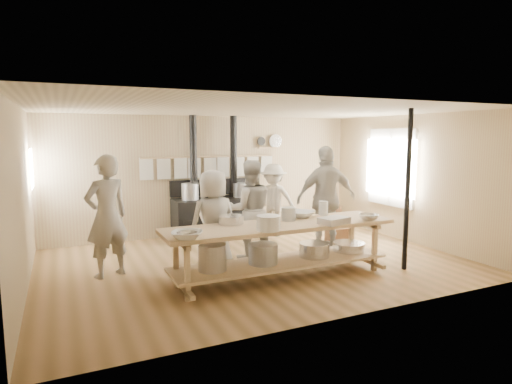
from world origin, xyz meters
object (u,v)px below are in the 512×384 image
cook_center (214,222)px  roasting_pan (334,220)px  prep_table (280,245)px  cook_far_left (107,216)px  stove (215,213)px  cook_right (326,199)px  chair (337,235)px  cook_by_window (273,200)px  cook_left (250,209)px

cook_center → roasting_pan: bearing=139.7°
prep_table → cook_center: size_ratio=2.18×
cook_far_left → stove: bearing=-163.8°
cook_far_left → cook_right: size_ratio=0.95×
prep_table → cook_far_left: (-2.37, 1.20, 0.43)m
prep_table → chair: bearing=32.8°
cook_by_window → cook_far_left: bearing=-117.7°
cook_right → cook_by_window: (-0.37, 1.48, -0.21)m
cook_center → prep_table: bearing=133.0°
chair → roasting_pan: 2.06m
prep_table → cook_left: size_ratio=2.05×
cook_right → roasting_pan: size_ratio=4.48×
cook_left → cook_by_window: (1.16, 1.37, -0.09)m
cook_center → cook_by_window: bearing=-144.2°
roasting_pan → prep_table: bearing=155.9°
cook_left → roasting_pan: 1.70m
stove → roasting_pan: bearing=-77.6°
roasting_pan → stove: bearing=102.4°
stove → roasting_pan: (0.73, -3.35, 0.38)m
cook_center → cook_right: cook_right is taller
cook_by_window → chair: (0.72, -1.35, -0.56)m
cook_far_left → prep_table: bearing=131.9°
cook_left → stove: bearing=-76.0°
cook_left → cook_far_left: bearing=13.5°
prep_table → cook_left: bearing=88.6°
prep_table → cook_by_window: 2.85m
cook_left → chair: bearing=-166.4°
stove → prep_table: size_ratio=0.72×
cook_center → cook_right: (2.39, 0.41, 0.17)m
cook_right → cook_by_window: size_ratio=1.26×
prep_table → cook_right: (1.56, 1.10, 0.47)m
chair → roasting_pan: (-1.17, -1.56, 0.67)m
stove → cook_by_window: bearing=-20.2°
cook_center → cook_right: 2.43m
prep_table → cook_by_window: (1.19, 2.58, 0.27)m
cook_right → chair: bearing=-149.1°
cook_right → chair: (0.35, 0.13, -0.77)m
cook_by_window → chair: size_ratio=2.03×
cook_center → cook_by_window: 2.77m
cook_center → cook_left: bearing=-155.8°
cook_by_window → roasting_pan: bearing=-57.8°
cook_far_left → cook_left: (2.40, 0.01, -0.07)m
cook_far_left → cook_right: bearing=157.3°
cook_center → cook_by_window: cook_center is taller
cook_far_left → cook_center: cook_far_left is taller
chair → roasting_pan: bearing=-121.5°
stove → cook_right: stove is taller
cook_far_left → cook_center: 1.63m
chair → cook_right: bearing=-154.1°
cook_far_left → cook_by_window: 3.83m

